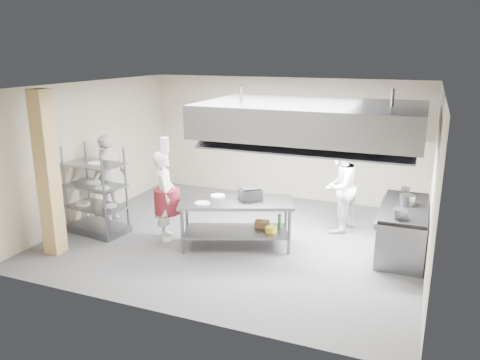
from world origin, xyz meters
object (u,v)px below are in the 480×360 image
at_px(island, 236,223).
at_px(chef_line, 339,187).
at_px(chef_head, 165,196).
at_px(pass_rack, 96,190).
at_px(stockpot, 407,200).
at_px(chef_plating, 109,178).
at_px(griddle, 250,194).
at_px(cooking_range, 403,231).

bearing_deg(island, chef_line, 21.17).
distance_m(chef_head, chef_line, 3.51).
bearing_deg(chef_head, pass_rack, 69.47).
xyz_separation_m(chef_line, stockpot, (1.34, -0.55, 0.05)).
bearing_deg(island, chef_plating, 152.92).
bearing_deg(pass_rack, chef_head, 17.06).
distance_m(chef_line, griddle, 1.95).
bearing_deg(chef_plating, griddle, 86.40).
xyz_separation_m(cooking_range, chef_line, (-1.32, 0.63, 0.52)).
bearing_deg(chef_line, cooking_range, 81.81).
height_order(pass_rack, griddle, pass_rack).
height_order(cooking_range, chef_plating, chef_plating).
relative_size(island, griddle, 5.27).
relative_size(cooking_range, griddle, 4.99).
bearing_deg(chef_plating, chef_head, 72.47).
xyz_separation_m(island, griddle, (0.21, 0.21, 0.55)).
relative_size(chef_head, chef_plating, 0.93).
xyz_separation_m(pass_rack, chef_plating, (-0.20, 0.70, 0.06)).
xyz_separation_m(cooking_range, stockpot, (0.02, 0.08, 0.57)).
xyz_separation_m(chef_plating, stockpot, (6.10, 0.66, 0.04)).
xyz_separation_m(pass_rack, stockpot, (5.90, 1.36, 0.10)).
bearing_deg(chef_plating, stockpot, 94.26).
height_order(pass_rack, stockpot, pass_rack).
distance_m(pass_rack, griddle, 3.18).
distance_m(island, chef_line, 2.30).
distance_m(island, chef_head, 1.51).
height_order(chef_line, chef_plating, chef_plating).
height_order(island, chef_plating, chef_plating).
distance_m(chef_line, chef_plating, 4.92).
bearing_deg(chef_head, griddle, -106.45).
bearing_deg(chef_head, chef_line, -90.62).
relative_size(pass_rack, chef_plating, 0.94).
bearing_deg(chef_head, island, -112.75).
bearing_deg(island, stockpot, -3.52).
distance_m(chef_line, stockpot, 1.45).
height_order(chef_head, chef_line, chef_line).
xyz_separation_m(chef_head, stockpot, (4.42, 1.13, 0.11)).
xyz_separation_m(chef_head, chef_plating, (-1.68, 0.47, 0.07)).
relative_size(chef_plating, griddle, 4.76).
relative_size(island, chef_line, 1.12).
distance_m(chef_plating, griddle, 3.32).
height_order(island, cooking_range, island).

